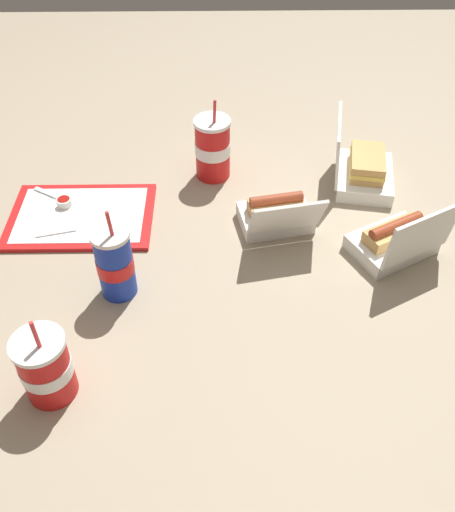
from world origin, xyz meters
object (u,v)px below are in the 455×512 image
object	(u,v)px
plastic_fork	(50,194)
soda_cup_left	(213,148)
soda_cup_back	(46,367)
food_tray	(81,216)
ketchup_cup	(64,202)
clamshell_hotdog_left	(396,240)
soda_cup_center	(115,263)
clamshell_hotdog_front	(277,214)
clamshell_sandwich_center	(362,169)

from	to	relation	value
plastic_fork	soda_cup_left	xyz separation A→B (m)	(0.44, 0.11, 0.07)
soda_cup_back	soda_cup_left	xyz separation A→B (m)	(0.31, 0.71, 0.01)
food_tray	soda_cup_left	size ratio (longest dim) A/B	1.57
ketchup_cup	clamshell_hotdog_left	distance (m)	0.85
clamshell_hotdog_left	soda_cup_center	bearing A→B (deg)	-169.85
soda_cup_left	clamshell_hotdog_left	bearing A→B (deg)	-36.92
ketchup_cup	soda_cup_center	bearing A→B (deg)	-58.63
clamshell_hotdog_front	soda_cup_center	bearing A→B (deg)	-149.68
clamshell_sandwich_center	soda_cup_left	size ratio (longest dim) A/B	0.99
plastic_fork	soda_cup_back	world-z (taller)	soda_cup_back
clamshell_hotdog_front	soda_cup_left	bearing A→B (deg)	125.28
food_tray	plastic_fork	size ratio (longest dim) A/B	3.37
ketchup_cup	clamshell_sandwich_center	size ratio (longest dim) A/B	0.17
plastic_fork	soda_cup_center	distance (m)	0.42
soda_cup_back	clamshell_sandwich_center	bearing A→B (deg)	42.72
clamshell_hotdog_left	soda_cup_left	size ratio (longest dim) A/B	1.03
clamshell_hotdog_left	soda_cup_back	world-z (taller)	soda_cup_back
ketchup_cup	clamshell_hotdog_front	distance (m)	0.56
soda_cup_back	ketchup_cup	bearing A→B (deg)	98.35
clamshell_hotdog_left	clamshell_sandwich_center	bearing A→B (deg)	95.43
clamshell_sandwich_center	clamshell_hotdog_left	world-z (taller)	clamshell_sandwich_center
clamshell_sandwich_center	soda_cup_left	distance (m)	0.42
plastic_fork	clamshell_hotdog_left	size ratio (longest dim) A/B	0.45
ketchup_cup	clamshell_hotdog_left	size ratio (longest dim) A/B	0.16
plastic_fork	food_tray	bearing A→B (deg)	-9.49
soda_cup_back	plastic_fork	bearing A→B (deg)	102.14
clamshell_hotdog_left	food_tray	bearing A→B (deg)	169.68
soda_cup_center	plastic_fork	bearing A→B (deg)	123.62
clamshell_sandwich_center	clamshell_hotdog_left	bearing A→B (deg)	-84.57
clamshell_hotdog_left	ketchup_cup	bearing A→B (deg)	168.03
food_tray	plastic_fork	xyz separation A→B (m)	(-0.10, 0.08, 0.01)
food_tray	ketchup_cup	world-z (taller)	ketchup_cup
food_tray	soda_cup_back	bearing A→B (deg)	-86.24
food_tray	clamshell_hotdog_front	distance (m)	0.51
plastic_fork	soda_cup_back	bearing A→B (deg)	-46.73
ketchup_cup	soda_cup_back	size ratio (longest dim) A/B	0.19
clamshell_sandwich_center	clamshell_hotdog_front	bearing A→B (deg)	-143.59
plastic_fork	soda_cup_back	size ratio (longest dim) A/B	0.52
ketchup_cup	plastic_fork	world-z (taller)	ketchup_cup
ketchup_cup	soda_cup_left	world-z (taller)	soda_cup_left
plastic_fork	soda_cup_center	world-z (taller)	soda_cup_center
soda_cup_left	soda_cup_center	bearing A→B (deg)	-115.35
soda_cup_back	soda_cup_left	bearing A→B (deg)	66.49
clamshell_hotdog_left	soda_cup_back	distance (m)	0.84
food_tray	ketchup_cup	xyz separation A→B (m)	(-0.05, 0.03, 0.02)
food_tray	clamshell_hotdog_left	size ratio (longest dim) A/B	1.52
clamshell_sandwich_center	soda_cup_center	xyz separation A→B (m)	(-0.62, -0.40, 0.04)
ketchup_cup	clamshell_hotdog_left	world-z (taller)	clamshell_hotdog_left
ketchup_cup	soda_cup_center	distance (m)	0.35
food_tray	ketchup_cup	size ratio (longest dim) A/B	9.28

